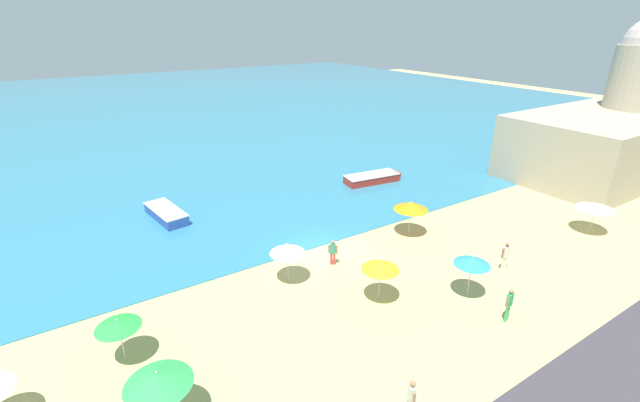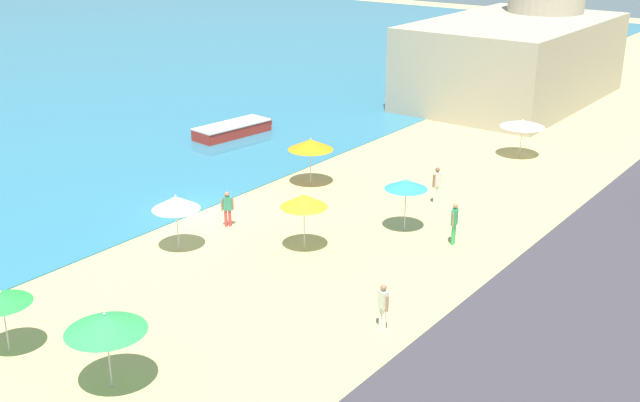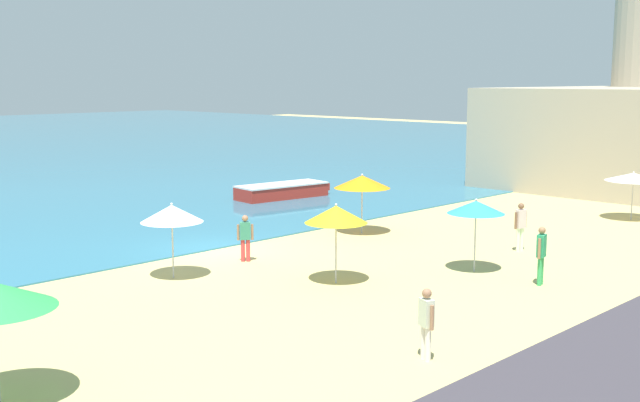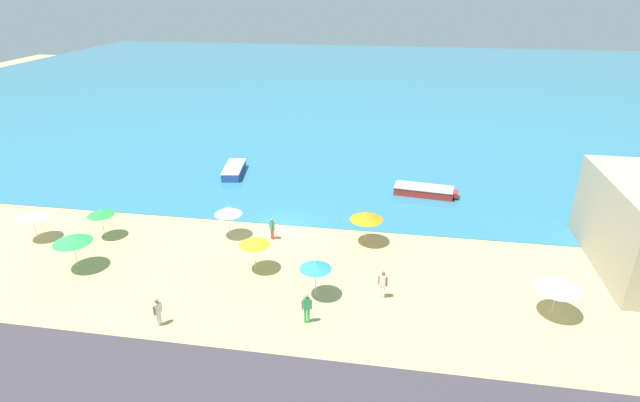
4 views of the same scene
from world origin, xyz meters
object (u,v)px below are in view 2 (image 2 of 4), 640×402
(bather_3, at_px, (437,183))
(bather_1, at_px, (227,207))
(beach_umbrella_1, at_px, (311,144))
(bather_2, at_px, (454,221))
(beach_umbrella_4, at_px, (304,201))
(beach_umbrella_7, at_px, (1,298))
(beach_umbrella_0, at_px, (176,203))
(beach_umbrella_5, at_px, (523,124))
(harbor_fortress, at_px, (524,38))
(beach_umbrella_6, at_px, (105,323))
(beach_umbrella_2, at_px, (406,184))
(bather_0, at_px, (383,304))
(skiff_offshore, at_px, (233,129))

(bather_3, bearing_deg, bather_1, 143.82)
(beach_umbrella_1, xyz_separation_m, bather_2, (-2.42, -9.40, -1.11))
(beach_umbrella_4, xyz_separation_m, beach_umbrella_7, (-12.03, 2.59, -0.22))
(beach_umbrella_7, relative_size, bather_3, 1.23)
(beach_umbrella_0, bearing_deg, beach_umbrella_4, -53.16)
(beach_umbrella_7, bearing_deg, beach_umbrella_0, 9.97)
(beach_umbrella_5, height_order, harbor_fortress, harbor_fortress)
(beach_umbrella_0, bearing_deg, bather_1, 2.29)
(bather_1, bearing_deg, bather_2, -64.76)
(beach_umbrella_4, relative_size, beach_umbrella_6, 1.00)
(beach_umbrella_6, bearing_deg, beach_umbrella_2, -2.27)
(beach_umbrella_5, bearing_deg, bather_2, -167.96)
(bather_0, relative_size, bather_3, 0.93)
(beach_umbrella_2, xyz_separation_m, bather_2, (-0.06, -2.42, -1.12))
(beach_umbrella_0, relative_size, bather_0, 1.46)
(bather_3, bearing_deg, skiff_offshore, 79.79)
(beach_umbrella_1, distance_m, beach_umbrella_6, 19.09)
(bather_3, distance_m, skiff_offshore, 15.99)
(beach_umbrella_7, xyz_separation_m, bather_2, (16.24, -7.25, -0.92))
(bather_2, bearing_deg, harbor_fortress, 18.31)
(bather_0, height_order, harbor_fortress, harbor_fortress)
(beach_umbrella_1, distance_m, skiff_offshore, 10.42)
(harbor_fortress, bearing_deg, skiff_offshore, 155.36)
(bather_2, relative_size, harbor_fortress, 0.10)
(bather_3, distance_m, harbor_fortress, 24.72)
(bather_2, bearing_deg, beach_umbrella_5, 12.04)
(beach_umbrella_0, height_order, bather_1, beach_umbrella_0)
(beach_umbrella_2, xyz_separation_m, beach_umbrella_4, (-4.27, 2.24, 0.02))
(beach_umbrella_4, distance_m, bather_0, 7.22)
(beach_umbrella_1, height_order, bather_2, beach_umbrella_1)
(bather_1, distance_m, bather_2, 9.88)
(beach_umbrella_1, height_order, bather_3, beach_umbrella_1)
(bather_2, relative_size, skiff_offshore, 0.33)
(beach_umbrella_2, bearing_deg, beach_umbrella_6, 177.73)
(skiff_offshore, bearing_deg, bather_0, -125.79)
(beach_umbrella_6, relative_size, bather_0, 1.51)
(bather_2, distance_m, harbor_fortress, 29.29)
(beach_umbrella_2, distance_m, beach_umbrella_4, 4.82)
(bather_1, bearing_deg, beach_umbrella_5, -19.20)
(harbor_fortress, bearing_deg, beach_umbrella_1, 179.43)
(beach_umbrella_5, relative_size, bather_0, 1.48)
(beach_umbrella_4, distance_m, bather_3, 8.38)
(beach_umbrella_6, height_order, skiff_offshore, beach_umbrella_6)
(beach_umbrella_0, bearing_deg, beach_umbrella_2, -40.88)
(harbor_fortress, bearing_deg, beach_umbrella_6, -171.96)
(bather_3, bearing_deg, beach_umbrella_4, 168.46)
(beach_umbrella_6, distance_m, bather_3, 19.53)
(bather_2, bearing_deg, bather_3, 37.40)
(beach_umbrella_0, bearing_deg, bather_0, -92.72)
(beach_umbrella_5, bearing_deg, beach_umbrella_4, 174.09)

